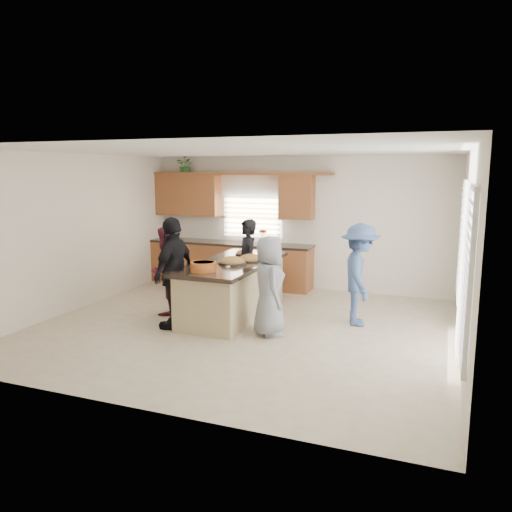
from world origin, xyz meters
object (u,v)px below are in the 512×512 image
at_px(woman_right_front, 269,286).
at_px(woman_left_front, 174,273).
at_px(woman_left_mid, 166,270).
at_px(salad_bowl, 203,266).
at_px(island, 233,289).
at_px(woman_right_back, 360,275).
at_px(woman_left_back, 247,264).

bearing_deg(woman_right_front, woman_left_front, 66.83).
bearing_deg(woman_left_front, woman_left_mid, -138.25).
xyz_separation_m(woman_left_mid, woman_right_front, (2.06, -0.42, -0.01)).
bearing_deg(woman_left_mid, woman_left_front, 42.80).
bearing_deg(woman_left_mid, salad_bowl, 63.20).
height_order(island, woman_left_mid, woman_left_mid).
relative_size(island, woman_left_mid, 1.74).
bearing_deg(woman_right_back, woman_right_front, 115.52).
relative_size(woman_left_back, woman_left_front, 0.92).
xyz_separation_m(woman_left_front, woman_right_back, (2.73, 1.21, -0.06)).
bearing_deg(woman_right_back, woman_left_back, 67.92).
distance_m(island, woman_left_front, 1.22).
bearing_deg(island, salad_bowl, -95.69).
relative_size(woman_left_mid, woman_left_front, 0.87).
height_order(woman_left_front, woman_right_back, woman_left_front).
bearing_deg(woman_left_mid, island, 110.32).
xyz_separation_m(island, woman_left_back, (0.06, 0.50, 0.37)).
xyz_separation_m(island, salad_bowl, (-0.09, -0.93, 0.58)).
distance_m(woman_left_front, woman_right_back, 2.99).
relative_size(woman_left_back, woman_left_mid, 1.05).
bearing_deg(woman_left_front, salad_bowl, 96.45).
relative_size(island, woman_left_back, 1.65).
xyz_separation_m(salad_bowl, woman_right_front, (1.04, 0.15, -0.26)).
relative_size(salad_bowl, woman_left_front, 0.23).
xyz_separation_m(woman_left_mid, woman_right_back, (3.26, 0.59, 0.06)).
bearing_deg(woman_right_back, woman_left_mid, 85.56).
relative_size(island, woman_left_front, 1.51).
height_order(woman_left_back, woman_right_back, woman_right_back).
bearing_deg(woman_left_back, woman_left_mid, -88.78).
distance_m(salad_bowl, woman_right_back, 2.53).
height_order(woman_left_mid, woman_left_front, woman_left_front).
xyz_separation_m(salad_bowl, woman_left_mid, (-1.02, 0.57, -0.25)).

